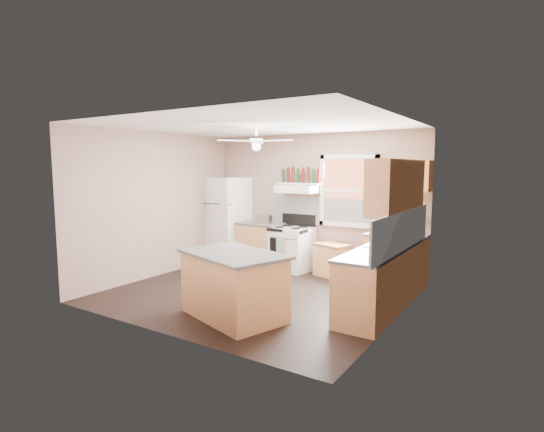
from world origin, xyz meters
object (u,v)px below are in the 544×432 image
Objects in this scene: toaster at (264,219)px; island at (234,286)px; stove at (291,249)px; refrigerator at (228,220)px; cart at (332,260)px.

toaster reaches higher than island.
stove and island have the same top height.
refrigerator is 2.94× the size of cart.
refrigerator reaches higher than stove.
refrigerator is 0.99m from toaster.
island is (0.67, -2.74, 0.00)m from stove.
toaster reaches higher than stove.
cart is at bearing 8.08° from refrigerator.
stove is at bearing -162.40° from cart.
cart is 0.45× the size of island.
cart is 2.74m from island.
cart is (1.49, 0.07, -0.68)m from toaster.
cart is at bearing 103.22° from island.
toaster is 0.45× the size of cart.
refrigerator is at bearing -173.57° from stove.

